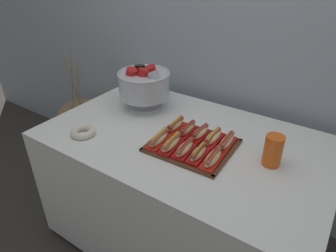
{
  "coord_description": "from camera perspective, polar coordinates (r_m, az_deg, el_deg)",
  "views": [
    {
      "loc": [
        0.69,
        -1.19,
        1.65
      ],
      "look_at": [
        -0.09,
        -0.02,
        0.83
      ],
      "focal_mm": 32.07,
      "sensor_mm": 36.0,
      "label": 1
    }
  ],
  "objects": [
    {
      "name": "hot_dog_8",
      "position": [
        1.56,
        8.5,
        -2.26
      ],
      "size": [
        0.07,
        0.18,
        0.06
      ],
      "color": "red",
      "rests_on": "serving_tray"
    },
    {
      "name": "hot_dog_6",
      "position": [
        1.61,
        3.68,
        -0.69
      ],
      "size": [
        0.06,
        0.15,
        0.06
      ],
      "color": "#B21414",
      "rests_on": "serving_tray"
    },
    {
      "name": "back_wall",
      "position": [
        1.95,
        13.38,
        19.08
      ],
      "size": [
        6.0,
        0.1,
        2.6
      ],
      "primitive_type": "cube",
      "color": "#9EA8B2",
      "rests_on": "ground_plane"
    },
    {
      "name": "serving_tray",
      "position": [
        1.54,
        4.6,
        -3.75
      ],
      "size": [
        0.42,
        0.37,
        0.01
      ],
      "color": "#56331E",
      "rests_on": "buffet_table"
    },
    {
      "name": "hot_dog_0",
      "position": [
        1.53,
        -1.79,
        -2.54
      ],
      "size": [
        0.08,
        0.17,
        0.06
      ],
      "color": "red",
      "rests_on": "serving_tray"
    },
    {
      "name": "hot_dog_2",
      "position": [
        1.46,
        3.12,
        -4.37
      ],
      "size": [
        0.08,
        0.17,
        0.06
      ],
      "color": "#B21414",
      "rests_on": "serving_tray"
    },
    {
      "name": "hot_dog_9",
      "position": [
        1.54,
        11.04,
        -3.01
      ],
      "size": [
        0.07,
        0.17,
        0.06
      ],
      "color": "red",
      "rests_on": "serving_tray"
    },
    {
      "name": "hot_dog_5",
      "position": [
        1.64,
        1.39,
        0.07
      ],
      "size": [
        0.07,
        0.16,
        0.06
      ],
      "color": "red",
      "rests_on": "serving_tray"
    },
    {
      "name": "floor_vase",
      "position": [
        2.78,
        -15.34,
        -1.29
      ],
      "size": [
        0.48,
        0.48,
        1.02
      ],
      "color": "#896B4C",
      "rests_on": "ground_plane"
    },
    {
      "name": "buffet_table",
      "position": [
        1.85,
        2.8,
        -11.9
      ],
      "size": [
        1.52,
        0.94,
        0.79
      ],
      "color": "white",
      "rests_on": "ground_plane"
    },
    {
      "name": "hot_dog_1",
      "position": [
        1.49,
        0.61,
        -3.41
      ],
      "size": [
        0.08,
        0.18,
        0.06
      ],
      "color": "#B21414",
      "rests_on": "serving_tray"
    },
    {
      "name": "hot_dog_3",
      "position": [
        1.43,
        5.75,
        -5.19
      ],
      "size": [
        0.07,
        0.16,
        0.06
      ],
      "color": "red",
      "rests_on": "serving_tray"
    },
    {
      "name": "donut",
      "position": [
        1.69,
        -15.85,
        -1.04
      ],
      "size": [
        0.14,
        0.14,
        0.04
      ],
      "color": "silver",
      "rests_on": "buffet_table"
    },
    {
      "name": "hot_dog_4",
      "position": [
        1.41,
        8.47,
        -6.12
      ],
      "size": [
        0.08,
        0.18,
        0.06
      ],
      "color": "red",
      "rests_on": "serving_tray"
    },
    {
      "name": "punch_bowl",
      "position": [
        1.86,
        -4.55,
        7.93
      ],
      "size": [
        0.33,
        0.32,
        0.28
      ],
      "color": "silver",
      "rests_on": "buffet_table"
    },
    {
      "name": "cup_stack",
      "position": [
        1.45,
        19.32,
        -4.43
      ],
      "size": [
        0.08,
        0.08,
        0.15
      ],
      "color": "#EA5B19",
      "rests_on": "buffet_table"
    },
    {
      "name": "hot_dog_7",
      "position": [
        1.59,
        6.05,
        -1.4
      ],
      "size": [
        0.07,
        0.15,
        0.06
      ],
      "color": "#B21414",
      "rests_on": "serving_tray"
    },
    {
      "name": "ground_plane",
      "position": [
        2.15,
        2.51,
        -20.14
      ],
      "size": [
        10.0,
        10.0,
        0.0
      ],
      "primitive_type": "plane",
      "color": "#38332D"
    }
  ]
}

